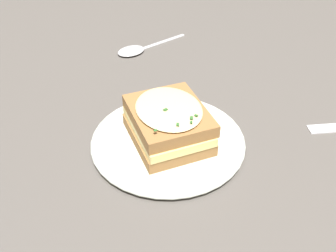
{
  "coord_description": "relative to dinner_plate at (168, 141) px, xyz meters",
  "views": [
    {
      "loc": [
        -0.48,
        -0.09,
        0.4
      ],
      "look_at": [
        -0.02,
        -0.03,
        0.04
      ],
      "focal_mm": 42.0,
      "sensor_mm": 36.0,
      "label": 1
    }
  ],
  "objects": [
    {
      "name": "ground_plane",
      "position": [
        0.02,
        0.03,
        -0.01
      ],
      "size": [
        2.4,
        2.4,
        0.0
      ],
      "primitive_type": "plane",
      "color": "#514C47"
    },
    {
      "name": "dinner_plate",
      "position": [
        0.0,
        0.0,
        0.0
      ],
      "size": [
        0.24,
        0.24,
        0.01
      ],
      "color": "silver",
      "rests_on": "ground_plane"
    },
    {
      "name": "sandwich",
      "position": [
        0.0,
        -0.0,
        0.03
      ],
      "size": [
        0.16,
        0.15,
        0.06
      ],
      "rotation": [
        0.0,
        0.0,
        0.52
      ],
      "color": "olive",
      "rests_on": "dinner_plate"
    },
    {
      "name": "spoon",
      "position": [
        0.29,
        0.11,
        -0.0
      ],
      "size": [
        0.14,
        0.14,
        0.01
      ],
      "rotation": [
        0.0,
        0.0,
        0.79
      ],
      "color": "silver",
      "rests_on": "ground_plane"
    }
  ]
}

